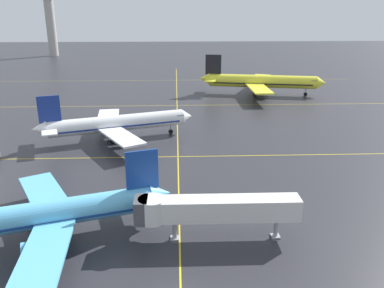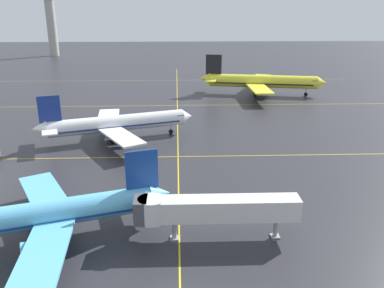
# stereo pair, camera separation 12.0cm
# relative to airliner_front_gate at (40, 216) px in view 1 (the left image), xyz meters

# --- Properties ---
(airliner_front_gate) EXTENTS (32.39, 27.65, 10.27)m
(airliner_front_gate) POSITION_rel_airliner_front_gate_xyz_m (0.00, 0.00, 0.00)
(airliner_front_gate) COLOR #5BB7E5
(airliner_front_gate) RESTS_ON ground
(airliner_second_row) EXTENTS (33.31, 28.48, 10.61)m
(airliner_second_row) POSITION_rel_airliner_front_gate_xyz_m (3.57, 38.98, 0.12)
(airliner_second_row) COLOR white
(airliner_second_row) RESTS_ON ground
(airliner_third_row) EXTENTS (40.14, 34.13, 12.53)m
(airliner_third_row) POSITION_rel_airliner_front_gate_xyz_m (43.68, 83.63, 0.77)
(airliner_third_row) COLOR yellow
(airliner_third_row) RESTS_ON ground
(taxiway_markings) EXTENTS (135.57, 182.75, 0.01)m
(taxiway_markings) POSITION_rel_airliner_front_gate_xyz_m (16.67, 49.00, -3.50)
(taxiway_markings) COLOR yellow
(taxiway_markings) RESTS_ON ground
(jet_bridge) EXTENTS (20.00, 3.38, 5.58)m
(jet_bridge) POSITION_rel_airliner_front_gate_xyz_m (19.88, -0.22, 0.55)
(jet_bridge) COLOR silver
(jet_bridge) RESTS_ON ground
(control_tower) EXTENTS (8.82, 8.82, 37.05)m
(control_tower) POSITION_rel_airliner_front_gate_xyz_m (-53.91, 194.57, 18.03)
(control_tower) COLOR #ADA89E
(control_tower) RESTS_ON ground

